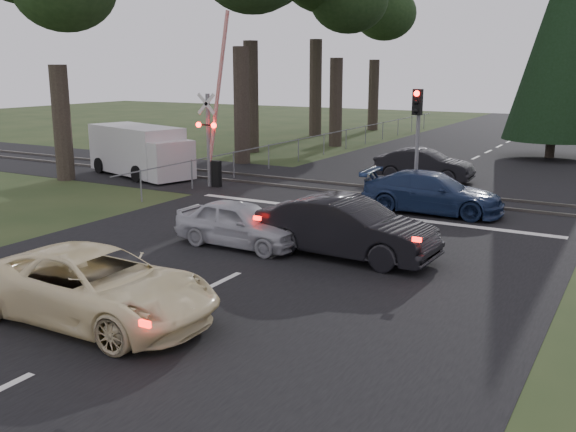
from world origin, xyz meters
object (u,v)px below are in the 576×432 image
Objects in this scene: traffic_signal_center at (417,126)px; dark_car_far at (424,165)px; dark_hatchback at (347,228)px; silver_car at (240,224)px; white_van at (142,151)px; crossing_signal at (213,137)px; blue_sedan at (432,193)px; cream_coupe at (96,286)px.

dark_car_far is (-1.20, 4.80, -2.11)m from traffic_signal_center.
dark_hatchback is 1.26× the size of silver_car.
dark_hatchback is 15.11m from white_van.
traffic_signal_center is at bearing 6.15° from crossing_signal.
silver_car is 0.62× the size of white_van.
dark_hatchback is 0.78× the size of white_van.
blue_sedan is 6.34m from dark_car_far.
dark_hatchback is at bearing -84.76° from traffic_signal_center.
traffic_signal_center is 2.61m from blue_sedan.
white_van reaches higher than cream_coupe.
white_van reaches higher than silver_car.
cream_coupe reaches higher than blue_sedan.
silver_car is 0.79× the size of blue_sedan.
traffic_signal_center is 0.87× the size of dark_hatchback.
crossing_signal reaches higher than traffic_signal_center.
blue_sedan is at bearing 13.18° from white_van.
dark_hatchback reaches higher than blue_sedan.
dark_hatchback is at bearing -21.87° from cream_coupe.
white_van reaches higher than blue_sedan.
cream_coupe is at bearing 165.07° from blue_sedan.
blue_sedan is (0.34, 6.21, -0.09)m from dark_hatchback.
dark_car_far is 12.58m from white_van.
blue_sedan is (2.78, 12.55, -0.01)m from cream_coupe.
cream_coupe is at bearing -34.12° from white_van.
blue_sedan is at bearing -0.67° from dark_hatchback.
silver_car is 0.90× the size of dark_car_far.
blue_sedan is at bearing -1.55° from crossing_signal.
dark_hatchback is at bearing -173.80° from dark_car_far.
traffic_signal_center is at bearing 18.05° from white_van.
crossing_signal is at bearing 41.66° from silver_car.
crossing_signal is 9.18m from dark_car_far.
dark_hatchback is 1.13× the size of dark_car_far.
silver_car is at bearing 151.18° from blue_sedan.
crossing_signal is at bearing 86.03° from blue_sedan.
dark_car_far is at bearing 104.04° from traffic_signal_center.
dark_hatchback is (0.67, -7.35, -2.03)m from traffic_signal_center.
crossing_signal is 1.70× the size of traffic_signal_center.
dark_hatchback reaches higher than silver_car.
silver_car is 12.84m from white_van.
blue_sedan is at bearing -13.31° from cream_coupe.
blue_sedan is 1.13× the size of dark_car_far.
traffic_signal_center is 12.80m from white_van.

